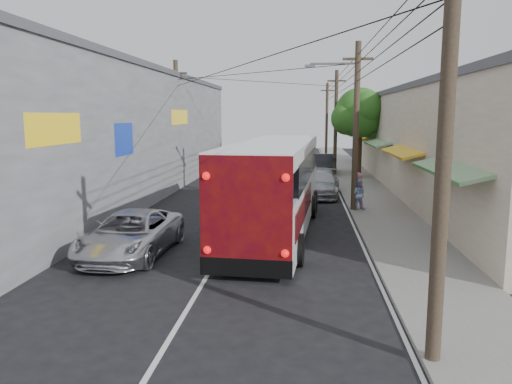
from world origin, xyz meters
TOP-DOWN VIEW (x-y plane):
  - ground at (0.00, 0.00)m, footprint 120.00×120.00m
  - sidewalk at (6.50, 20.00)m, footprint 3.00×80.00m
  - building_right at (10.99, 22.00)m, footprint 7.09×40.00m
  - building_left at (-8.50, 18.00)m, footprint 7.20×36.00m
  - utility_poles at (3.13, 20.33)m, footprint 11.80×45.28m
  - street_tree at (6.87, 26.02)m, footprint 4.40×4.00m
  - coach_bus at (1.67, 8.47)m, footprint 3.62×12.71m
  - jeepney at (-2.92, 4.64)m, footprint 2.61×5.31m
  - parked_suv at (3.80, 17.58)m, footprint 2.46×5.15m
  - parked_car_mid at (3.84, 20.82)m, footprint 1.93×4.16m
  - parked_car_far at (4.44, 28.55)m, footprint 2.09×4.93m
  - pedestrian_near at (5.40, 13.30)m, footprint 0.72×0.54m
  - pedestrian_far at (5.40, 13.03)m, footprint 0.77×0.63m

SIDE VIEW (x-z plane):
  - ground at x=0.00m, z-range 0.00..0.00m
  - sidewalk at x=6.50m, z-range 0.00..0.12m
  - parked_car_mid at x=3.84m, z-range 0.00..1.38m
  - parked_suv at x=3.80m, z-range 0.00..1.45m
  - jeepney at x=-2.92m, z-range 0.00..1.45m
  - parked_car_far at x=4.44m, z-range 0.00..1.58m
  - pedestrian_far at x=5.40m, z-range 0.12..1.59m
  - pedestrian_near at x=5.40m, z-range 0.12..1.90m
  - coach_bus at x=1.67m, z-range 0.06..3.68m
  - building_right at x=10.99m, z-range 0.03..6.28m
  - building_left at x=-8.50m, z-range 0.03..7.28m
  - utility_poles at x=3.13m, z-range 0.13..8.13m
  - street_tree at x=6.87m, z-range 1.37..7.97m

